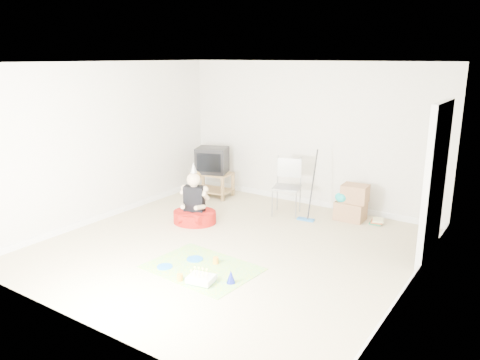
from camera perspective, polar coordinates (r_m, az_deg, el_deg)
The scene contains 16 objects.
ground at distance 6.86m, azimuth -1.17°, elevation -8.13°, with size 5.00×5.00×0.00m, color #CBBA91.
doorway_recess at distance 6.68m, azimuth 22.81°, elevation -0.66°, with size 0.02×0.90×2.05m, color black.
tv_stand at distance 9.21m, azimuth -3.37°, elevation -0.25°, with size 0.80×0.55×0.47m.
crt_tv at distance 9.11m, azimuth -3.41°, elevation 2.43°, with size 0.58×0.48×0.50m, color black.
folding_chair at distance 8.10m, azimuth 5.71°, elevation -0.91°, with size 0.55×0.54×1.00m.
cardboard_boxes at distance 8.07m, azimuth 13.46°, elevation -2.76°, with size 0.51×0.39×0.61m.
floor_mop at distance 7.90m, azimuth 8.08°, elevation -3.10°, with size 0.30×0.39×1.16m.
book_pile at distance 8.08m, azimuth 16.38°, elevation -4.83°, with size 0.23×0.27×0.08m.
seated_woman at distance 7.77m, azimuth -5.56°, elevation -3.62°, with size 0.92×0.92×1.03m.
party_mat at distance 6.23m, azimuth -4.66°, elevation -10.63°, with size 1.40×1.02×0.01m, color #FF3580.
birthday_cake at distance 5.85m, azimuth -4.77°, elevation -11.99°, with size 0.35×0.30×0.15m.
blue_plate_near at distance 6.47m, azimuth -5.53°, elevation -9.56°, with size 0.22×0.22×0.01m, color blue.
blue_plate_far at distance 6.30m, azimuth -9.16°, elevation -10.38°, with size 0.21×0.21×0.01m, color blue.
orange_cup_near at distance 6.31m, azimuth -2.96°, elevation -9.77°, with size 0.08×0.08×0.09m, color orange.
orange_cup_far at distance 5.91m, azimuth -7.34°, elevation -11.69°, with size 0.07×0.07×0.08m, color orange.
blue_party_hat at distance 5.80m, azimuth -1.12°, elevation -11.70°, with size 0.11×0.11×0.16m, color #1B29C0.
Camera 1 is at (3.62, -5.17, 2.68)m, focal length 35.00 mm.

